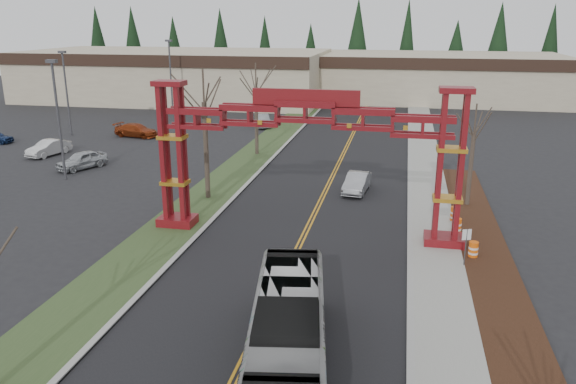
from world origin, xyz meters
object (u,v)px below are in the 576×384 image
(light_pole_far, at_px, (170,72))
(light_pole_near, at_px, (58,112))
(parked_car_near_a, at_px, (82,160))
(bare_tree_median_far, at_px, (256,87))
(barrel_south, at_px, (473,250))
(parked_car_near_b, at_px, (49,148))
(parked_car_mid_a, at_px, (136,130))
(retail_building_east, at_px, (435,77))
(bare_tree_right_far, at_px, (474,133))
(gateway_arch, at_px, (305,136))
(silver_sedan, at_px, (357,183))
(barrel_north, at_px, (455,215))
(transit_bus, at_px, (288,338))
(parked_car_far_a, at_px, (262,121))
(street_sign, at_px, (466,240))
(light_pole_mid, at_px, (66,87))
(bare_tree_median_mid, at_px, (204,103))
(retail_building_west, at_px, (177,75))
(barrel_mid, at_px, (457,226))

(light_pole_far, bearing_deg, light_pole_near, -82.73)
(parked_car_near_a, height_order, bare_tree_median_far, bare_tree_median_far)
(bare_tree_median_far, relative_size, barrel_south, 8.94)
(parked_car_near_b, xyz_separation_m, parked_car_mid_a, (4.09, 9.73, -0.01))
(retail_building_east, distance_m, light_pole_near, 62.11)
(parked_car_mid_a, relative_size, bare_tree_right_far, 0.70)
(gateway_arch, bearing_deg, bare_tree_right_far, 37.23)
(silver_sedan, bearing_deg, gateway_arch, -97.91)
(gateway_arch, distance_m, barrel_north, 11.19)
(retail_building_east, xyz_separation_m, transit_bus, (-8.20, -75.55, -2.01))
(parked_car_far_a, xyz_separation_m, street_sign, (19.86, -36.06, 0.76))
(gateway_arch, bearing_deg, light_pole_near, 158.83)
(bare_tree_median_far, xyz_separation_m, light_pole_mid, (-22.39, 4.79, -1.05))
(barrel_north, bearing_deg, light_pole_far, 133.60)
(parked_car_near_b, bearing_deg, bare_tree_median_mid, -13.01)
(bare_tree_right_far, relative_size, light_pole_mid, 0.78)
(gateway_arch, relative_size, bare_tree_median_mid, 2.00)
(retail_building_west, relative_size, retail_building_east, 1.21)
(bare_tree_median_far, bearing_deg, barrel_south, -50.28)
(parked_car_mid_a, bearing_deg, street_sign, -121.61)
(street_sign, height_order, barrel_south, street_sign)
(parked_car_near_b, distance_m, barrel_north, 37.55)
(bare_tree_median_mid, bearing_deg, bare_tree_right_far, 6.16)
(parked_car_near_b, relative_size, bare_tree_median_mid, 0.48)
(parked_car_mid_a, bearing_deg, bare_tree_median_far, -100.43)
(retail_building_west, xyz_separation_m, bare_tree_median_far, (22.00, -34.50, 2.52))
(parked_car_mid_a, height_order, barrel_south, parked_car_mid_a)
(parked_car_mid_a, height_order, street_sign, street_sign)
(retail_building_east, height_order, transit_bus, retail_building_east)
(parked_car_near_b, distance_m, bare_tree_right_far, 38.00)
(parked_car_mid_a, bearing_deg, light_pole_near, -163.56)
(bare_tree_right_far, bearing_deg, transit_bus, -111.15)
(retail_building_east, relative_size, transit_bus, 3.52)
(parked_car_far_a, distance_m, bare_tree_median_mid, 28.42)
(retail_building_west, height_order, street_sign, retail_building_west)
(barrel_south, bearing_deg, transit_bus, -122.34)
(silver_sedan, height_order, bare_tree_right_far, bare_tree_right_far)
(parked_car_far_a, xyz_separation_m, barrel_north, (19.88, -29.21, -0.24))
(retail_building_east, bearing_deg, street_sign, -91.00)
(retail_building_west, distance_m, barrel_mid, 65.02)
(retail_building_west, xyz_separation_m, barrel_south, (39.44, -55.49, -3.29))
(transit_bus, distance_m, light_pole_mid, 49.81)
(barrel_mid, bearing_deg, gateway_arch, -167.76)
(retail_building_west, bearing_deg, light_pole_far, -70.42)
(parked_car_near_b, relative_size, bare_tree_right_far, 0.63)
(parked_car_near_b, distance_m, light_pole_mid, 10.74)
(barrel_south, bearing_deg, bare_tree_right_far, 86.46)
(light_pole_mid, bearing_deg, barrel_south, -32.91)
(transit_bus, xyz_separation_m, barrel_south, (7.64, 12.06, -1.03))
(transit_bus, bearing_deg, parked_car_near_a, 123.61)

